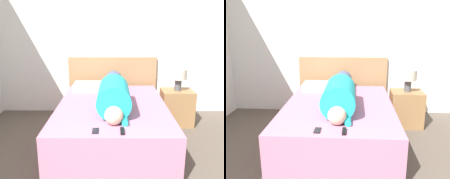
# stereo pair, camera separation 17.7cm
# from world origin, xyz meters

# --- Properties ---
(wall_back) EXTENTS (5.46, 0.06, 2.60)m
(wall_back) POSITION_xyz_m (0.00, 3.66, 1.30)
(wall_back) COLOR white
(wall_back) RESTS_ON ground_plane
(bed) EXTENTS (1.45, 2.06, 0.54)m
(bed) POSITION_xyz_m (-0.08, 2.41, 0.27)
(bed) COLOR #B2708E
(bed) RESTS_ON ground_plane
(headboard) EXTENTS (1.57, 0.04, 1.02)m
(headboard) POSITION_xyz_m (-0.08, 3.59, 0.51)
(headboard) COLOR #A37A51
(headboard) RESTS_ON ground_plane
(nightstand) EXTENTS (0.50, 0.40, 0.57)m
(nightstand) POSITION_xyz_m (0.97, 3.02, 0.28)
(nightstand) COLOR olive
(nightstand) RESTS_ON ground_plane
(table_lamp) EXTENTS (0.25, 0.25, 0.35)m
(table_lamp) POSITION_xyz_m (0.97, 3.02, 0.81)
(table_lamp) COLOR #4C4C51
(table_lamp) RESTS_ON nightstand
(person_lying) EXTENTS (0.40, 1.78, 0.40)m
(person_lying) POSITION_xyz_m (-0.05, 2.40, 0.71)
(person_lying) COLOR #DBB293
(person_lying) RESTS_ON bed
(pillow_near_headboard) EXTENTS (0.55, 0.35, 0.12)m
(pillow_near_headboard) POSITION_xyz_m (-0.43, 3.16, 0.60)
(pillow_near_headboard) COLOR silver
(pillow_near_headboard) RESTS_ON bed
(tv_remote) EXTENTS (0.04, 0.15, 0.02)m
(tv_remote) POSITION_xyz_m (0.03, 1.51, 0.55)
(tv_remote) COLOR black
(tv_remote) RESTS_ON bed
(cell_phone) EXTENTS (0.06, 0.13, 0.01)m
(cell_phone) POSITION_xyz_m (-0.24, 1.53, 0.54)
(cell_phone) COLOR black
(cell_phone) RESTS_ON bed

